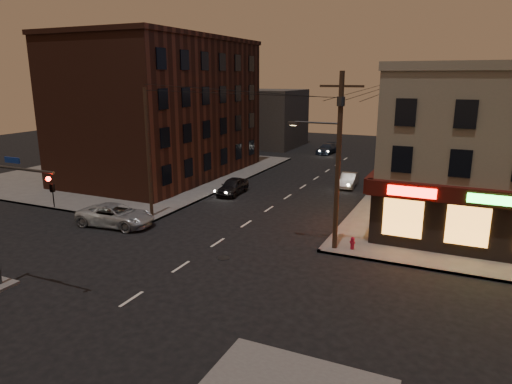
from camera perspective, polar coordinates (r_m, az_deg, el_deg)
The scene contains 15 objects.
ground at distance 24.96m, azimuth -9.39°, elevation -9.21°, with size 120.00×120.00×0.00m, color black.
sidewalk_nw at distance 49.92m, azimuth -14.45°, elevation 2.52°, with size 24.00×28.00×0.15m, color #514F4C.
brick_apartment at distance 46.92m, azimuth -11.57°, elevation 10.07°, with size 12.00×20.00×13.00m, color #442116.
bg_building_ne_a at distance 57.19m, azimuth 25.61°, elevation 6.50°, with size 10.00×12.00×7.00m, color #3F3D3A.
bg_building_nw at distance 66.44m, azimuth 1.48°, elevation 9.21°, with size 9.00×10.00×8.00m, color #3F3D3A.
bg_building_ne_b at distance 71.17m, azimuth 23.91°, elevation 7.54°, with size 8.00×8.00×6.00m, color #3F3D3A.
utility_pole_main at distance 25.77m, azimuth 10.04°, elevation 4.90°, with size 4.20×0.44×10.00m.
utility_pole_far at distance 51.48m, azimuth 17.71°, elevation 7.80°, with size 0.26×0.26×9.00m, color #382619.
utility_pole_west at distance 32.61m, azimuth -13.31°, elevation 4.69°, with size 0.24×0.24×9.00m, color #382619.
traffic_signal at distance 23.56m, azimuth -29.00°, elevation -1.58°, with size 4.49×0.32×6.47m.
suv_cross at distance 32.30m, azimuth -17.13°, elevation -2.79°, with size 2.44×5.30×1.47m, color #9EA3A7.
sedan_near at distance 39.16m, azimuth -2.92°, elevation 0.73°, with size 1.65×4.10×1.40m, color black.
sedan_mid at distance 42.57m, azimuth 11.49°, elevation 1.47°, with size 1.34×3.86×1.27m, color slate.
sedan_far at distance 60.65m, azimuth 8.87°, elevation 5.37°, with size 1.80×4.42×1.28m, color #1C2638.
fire_hydrant at distance 27.04m, azimuth 11.97°, elevation -6.19°, with size 0.34×0.34×0.74m.
Camera 1 is at (13.07, -18.83, 9.87)m, focal length 32.00 mm.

